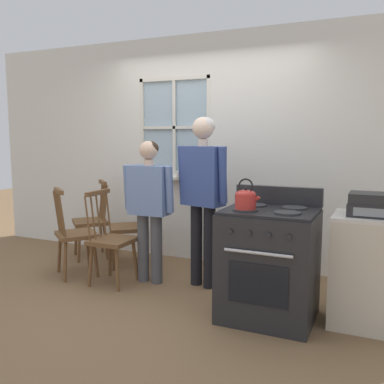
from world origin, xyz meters
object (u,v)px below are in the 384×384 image
Objects in this scene: stove at (269,263)px; side_counter at (367,271)px; chair_near_stove at (111,241)px; person_elderly_left at (149,199)px; chair_by_window at (129,228)px; chair_center_cluster at (92,222)px; kettle at (246,198)px; potted_plant at (183,172)px; chair_near_wall at (74,235)px; person_teen_center at (203,184)px; stereo at (371,205)px.

side_counter is (0.75, 0.20, -0.02)m from stove.
person_elderly_left is (0.35, 0.20, 0.43)m from chair_near_stove.
chair_by_window is 0.62m from chair_center_cluster.
chair_center_cluster is 1.31m from person_elderly_left.
potted_plant is (-1.22, 1.38, 0.06)m from kettle.
chair_near_wall and chair_near_stove have the same top height.
chair_by_window is 0.92m from potted_plant.
person_elderly_left is 0.59m from person_teen_center.
chair_near_stove is 1.12m from person_teen_center.
person_elderly_left is at bearing 175.44° from side_counter.
chair_center_cluster is 1.07× the size of side_counter.
person_elderly_left is (0.86, 0.15, 0.43)m from chair_near_wall.
stove is 1.20× the size of side_counter.
chair_center_cluster is 1.00× the size of chair_near_stove.
kettle is 1.84m from potted_plant.
kettle is at bearing -23.87° from person_elderly_left.
stereo is (0.00, -0.02, 0.54)m from side_counter.
chair_near_wall is at bearing 174.30° from stove.
chair_center_cluster and chair_near_stove have the same top height.
kettle is (1.70, -0.91, 0.57)m from chair_by_window.
stove is (1.35, -0.37, -0.41)m from person_elderly_left.
chair_near_stove is 1.28m from potted_plant.
stereo is at bearing 2.24° from person_teen_center.
person_elderly_left is 7.30× the size of potted_plant.
potted_plant is at bearing 97.03° from chair_by_window.
chair_near_wall is 0.97m from person_elderly_left.
chair_near_stove is at bearing -21.75° from chair_by_window.
person_teen_center is (1.68, -0.39, 0.60)m from chair_center_cluster.
chair_near_wall is 0.66× the size of person_elderly_left.
chair_center_cluster is 3.91× the size of kettle.
potted_plant is at bearing 141.11° from person_teen_center.
chair_near_stove is (0.78, -0.70, 0.00)m from chair_center_cluster.
side_counter is (2.96, -0.02, -0.00)m from chair_near_wall.
person_elderly_left is at bearing -61.08° from chair_near_stove.
chair_center_cluster is at bearing 167.87° from stereo.
kettle reaches higher than chair_by_window.
chair_near_stove is at bearing 174.21° from stove.
person_elderly_left reaches higher than kettle.
person_teen_center is 0.96m from potted_plant.
chair_near_stove is 0.66× the size of person_elderly_left.
side_counter is (1.55, -0.29, -0.60)m from person_teen_center.
chair_near_wall is 3.01m from stereo.
person_teen_center reaches higher than chair_near_wall.
side_counter is at bearing 40.05° from chair_by_window.
potted_plant is (-1.39, 1.25, 0.61)m from stove.
person_teen_center is 6.90× the size of kettle.
stove is at bearing 29.86° from chair_by_window.
person_elderly_left is 1.46m from stove.
side_counter is (2.62, -0.58, -0.00)m from chair_by_window.
kettle is 0.97m from stereo.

